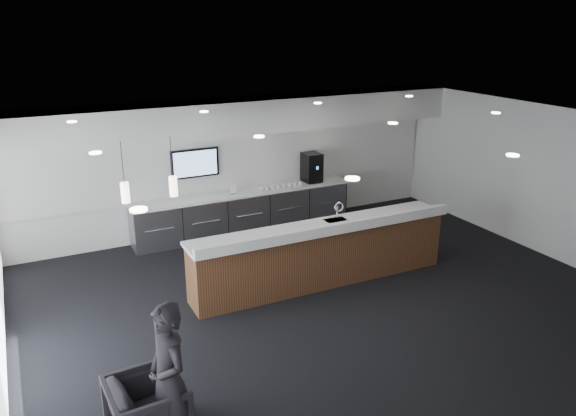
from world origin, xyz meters
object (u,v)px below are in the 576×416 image
service_counter (322,253)px  armchair (148,410)px  lounge_guest (169,378)px  coffee_machine (312,167)px

service_counter → armchair: service_counter is taller
service_counter → armchair: size_ratio=5.75×
service_counter → armchair: (-3.77, -2.62, -0.18)m
armchair → lounge_guest: size_ratio=0.48×
service_counter → coffee_machine: 3.44m
service_counter → coffee_machine: coffee_machine is taller
coffee_machine → lounge_guest: bearing=-131.0°
service_counter → armchair: bearing=-144.7°
armchair → lounge_guest: lounge_guest is taller
service_counter → coffee_machine: (1.46, 3.03, 0.71)m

